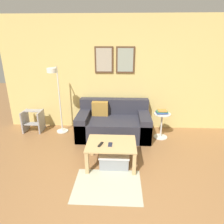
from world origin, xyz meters
TOP-DOWN VIEW (x-y plane):
  - wall_back at (-0.00, 3.08)m, footprint 5.60×0.09m
  - area_rug at (-0.25, 0.91)m, footprint 1.00×0.76m
  - couch at (-0.23, 2.60)m, footprint 1.57×0.91m
  - coffee_table at (-0.22, 1.46)m, footprint 0.83×0.62m
  - storage_bin at (-0.17, 1.42)m, footprint 0.50×0.36m
  - floor_lamp at (-1.43, 2.53)m, footprint 0.26×0.54m
  - side_table at (0.82, 2.52)m, footprint 0.35×0.35m
  - book_stack at (0.80, 2.52)m, footprint 0.25×0.20m
  - remote_control at (-0.39, 1.39)m, footprint 0.09×0.15m
  - cell_phone at (-0.23, 1.40)m, footprint 0.07×0.14m
  - step_stool at (-2.11, 2.72)m, footprint 0.42×0.37m

SIDE VIEW (x-z plane):
  - area_rug at x=-0.25m, z-range 0.00..0.01m
  - storage_bin at x=-0.17m, z-range 0.00..0.23m
  - step_stool at x=-2.11m, z-range 0.02..0.51m
  - couch at x=-0.23m, z-range -0.11..0.65m
  - coffee_table at x=-0.22m, z-range 0.13..0.54m
  - side_table at x=0.82m, z-range 0.06..0.61m
  - cell_phone at x=-0.23m, z-range 0.41..0.42m
  - remote_control at x=-0.39m, z-range 0.41..0.43m
  - book_stack at x=0.80m, z-range 0.56..0.64m
  - floor_lamp at x=-1.43m, z-range 0.25..1.77m
  - wall_back at x=0.00m, z-range 0.01..2.56m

